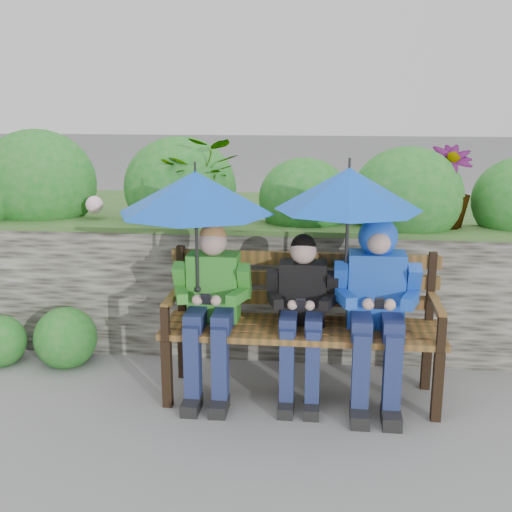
# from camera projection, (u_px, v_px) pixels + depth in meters

# --- Properties ---
(ground) EXTENTS (60.00, 60.00, 0.00)m
(ground) POSITION_uv_depth(u_px,v_px,m) (254.00, 392.00, 4.44)
(ground) COLOR slate
(ground) RESTS_ON ground
(garden_backdrop) EXTENTS (8.00, 2.85, 1.77)m
(garden_backdrop) POSITION_uv_depth(u_px,v_px,m) (263.00, 252.00, 5.85)
(garden_backdrop) COLOR #312F27
(garden_backdrop) RESTS_ON ground
(park_bench) EXTENTS (1.85, 0.54, 0.98)m
(park_bench) POSITION_uv_depth(u_px,v_px,m) (302.00, 315.00, 4.33)
(park_bench) COLOR black
(park_bench) RESTS_ON ground
(boy_left) EXTENTS (0.51, 0.59, 1.18)m
(boy_left) POSITION_uv_depth(u_px,v_px,m) (211.00, 301.00, 4.28)
(boy_left) COLOR #2E8A2D
(boy_left) RESTS_ON ground
(boy_middle) EXTENTS (0.47, 0.54, 1.12)m
(boy_middle) POSITION_uv_depth(u_px,v_px,m) (302.00, 308.00, 4.22)
(boy_middle) COLOR black
(boy_middle) RESTS_ON ground
(boy_right) EXTENTS (0.55, 0.67, 1.24)m
(boy_right) POSITION_uv_depth(u_px,v_px,m) (377.00, 296.00, 4.15)
(boy_right) COLOR #144BB5
(boy_right) RESTS_ON ground
(umbrella_left) EXTENTS (1.02, 1.02, 0.87)m
(umbrella_left) POSITION_uv_depth(u_px,v_px,m) (196.00, 192.00, 4.11)
(umbrella_left) COLOR #0645C0
(umbrella_left) RESTS_ON ground
(umbrella_right) EXTENTS (0.94, 0.94, 0.88)m
(umbrella_right) POSITION_uv_depth(u_px,v_px,m) (349.00, 189.00, 4.02)
(umbrella_right) COLOR #0645C0
(umbrella_right) RESTS_ON ground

